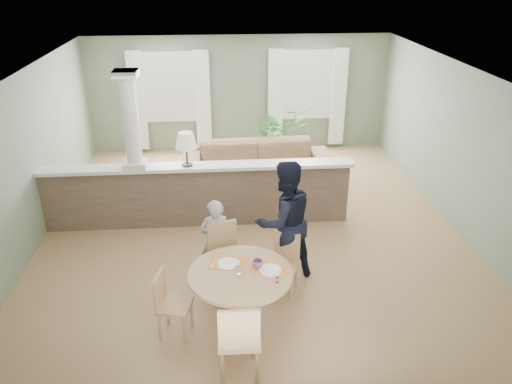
{
  "coord_description": "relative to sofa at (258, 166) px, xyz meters",
  "views": [
    {
      "loc": [
        -0.52,
        -7.59,
        4.24
      ],
      "look_at": [
        0.01,
        -1.0,
        1.14
      ],
      "focal_mm": 35.0,
      "sensor_mm": 36.0,
      "label": 1
    }
  ],
  "objects": [
    {
      "name": "houseplant",
      "position": [
        0.6,
        1.13,
        0.25
      ],
      "size": [
        1.59,
        1.51,
        1.37
      ],
      "primitive_type": "imported",
      "rotation": [
        0.0,
        0.0,
        0.46
      ],
      "color": "#326F2C",
      "rests_on": "ground"
    },
    {
      "name": "room_shell",
      "position": [
        -0.29,
        -1.08,
        1.37
      ],
      "size": [
        7.02,
        8.02,
        2.71
      ],
      "color": "gray",
      "rests_on": "ground"
    },
    {
      "name": "child_person",
      "position": [
        -0.87,
        -3.19,
        0.19
      ],
      "size": [
        0.51,
        0.39,
        1.26
      ],
      "primitive_type": "imported",
      "rotation": [
        0.0,
        0.0,
        3.35
      ],
      "color": "#96979B",
      "rests_on": "ground"
    },
    {
      "name": "ground",
      "position": [
        -0.26,
        -1.71,
        -0.44
      ],
      "size": [
        8.0,
        8.0,
        0.0
      ],
      "primitive_type": "plane",
      "color": "tan",
      "rests_on": "ground"
    },
    {
      "name": "chair_far_boy",
      "position": [
        -0.74,
        -3.42,
        0.1
      ],
      "size": [
        0.56,
        0.56,
        0.98
      ],
      "rotation": [
        0.0,
        0.0,
        0.31
      ],
      "color": "tan",
      "rests_on": "ground"
    },
    {
      "name": "dining_table",
      "position": [
        -0.56,
        -4.23,
        0.18
      ],
      "size": [
        1.29,
        1.29,
        0.88
      ],
      "rotation": [
        0.0,
        0.0,
        -0.25
      ],
      "color": "tan",
      "rests_on": "ground"
    },
    {
      "name": "man_person",
      "position": [
        0.1,
        -3.2,
        0.46
      ],
      "size": [
        1.07,
        0.96,
        1.8
      ],
      "primitive_type": "imported",
      "rotation": [
        0.0,
        0.0,
        3.52
      ],
      "color": "black",
      "rests_on": "ground"
    },
    {
      "name": "chair_far_man",
      "position": [
        0.08,
        -3.54,
        0.03
      ],
      "size": [
        0.5,
        0.5,
        0.85
      ],
      "rotation": [
        0.0,
        0.0,
        -0.39
      ],
      "color": "tan",
      "rests_on": "ground"
    },
    {
      "name": "pony_wall",
      "position": [
        -1.25,
        -1.51,
        0.27
      ],
      "size": [
        5.32,
        0.38,
        2.7
      ],
      "color": "#775D4C",
      "rests_on": "ground"
    },
    {
      "name": "sofa",
      "position": [
        0.0,
        0.0,
        0.0
      ],
      "size": [
        3.05,
        1.28,
        0.88
      ],
      "primitive_type": "imported",
      "rotation": [
        0.0,
        0.0,
        0.04
      ],
      "color": "#846648",
      "rests_on": "ground"
    },
    {
      "name": "chair_side",
      "position": [
        -1.44,
        -4.33,
        0.03
      ],
      "size": [
        0.46,
        0.46,
        0.85
      ],
      "rotation": [
        0.0,
        0.0,
        1.34
      ],
      "color": "tan",
      "rests_on": "ground"
    },
    {
      "name": "chair_near",
      "position": [
        -0.63,
        -5.13,
        0.12
      ],
      "size": [
        0.47,
        0.47,
        1.02
      ],
      "rotation": [
        0.0,
        0.0,
        3.12
      ],
      "color": "tan",
      "rests_on": "ground"
    }
  ]
}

